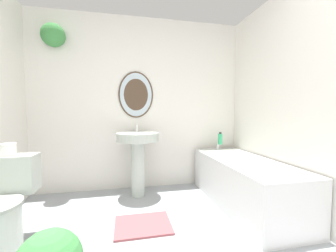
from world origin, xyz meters
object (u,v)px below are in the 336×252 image
(pedestal_sink, at_px, (138,150))
(shampoo_bottle, at_px, (220,139))
(bathtub, at_px, (243,181))
(toilet_paper_roll, at_px, (9,149))

(pedestal_sink, xyz_separation_m, shampoo_bottle, (1.21, 0.14, 0.10))
(shampoo_bottle, bearing_deg, pedestal_sink, -173.36)
(bathtub, distance_m, shampoo_bottle, 0.78)
(bathtub, bearing_deg, pedestal_sink, 156.28)
(bathtub, xyz_separation_m, toilet_paper_roll, (-2.29, -0.17, 0.49))
(bathtub, height_order, shampoo_bottle, shampoo_bottle)
(shampoo_bottle, distance_m, toilet_paper_roll, 2.46)
(pedestal_sink, distance_m, shampoo_bottle, 1.22)
(bathtub, bearing_deg, toilet_paper_roll, -175.74)
(bathtub, distance_m, toilet_paper_roll, 2.35)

